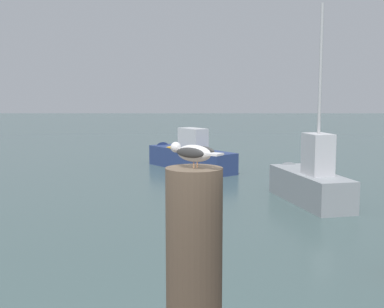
{
  "coord_description": "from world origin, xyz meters",
  "views": [
    {
      "loc": [
        0.88,
        -3.54,
        2.93
      ],
      "look_at": [
        0.89,
        -0.29,
        2.52
      ],
      "focal_mm": 48.57,
      "sensor_mm": 36.0,
      "label": 1
    }
  ],
  "objects_px": {
    "seagull": "(191,152)",
    "boat_grey": "(303,180)",
    "boat_navy": "(183,156)",
    "mooring_post": "(192,263)"
  },
  "relations": [
    {
      "from": "seagull",
      "to": "boat_grey",
      "type": "relative_size",
      "value": 0.07
    },
    {
      "from": "boat_grey",
      "to": "boat_navy",
      "type": "height_order",
      "value": "boat_grey"
    },
    {
      "from": "seagull",
      "to": "boat_navy",
      "type": "height_order",
      "value": "seagull"
    },
    {
      "from": "mooring_post",
      "to": "boat_grey",
      "type": "bearing_deg",
      "value": 74.18
    },
    {
      "from": "boat_grey",
      "to": "boat_navy",
      "type": "distance_m",
      "value": 6.55
    },
    {
      "from": "mooring_post",
      "to": "seagull",
      "type": "bearing_deg",
      "value": 145.3
    },
    {
      "from": "mooring_post",
      "to": "boat_navy",
      "type": "xyz_separation_m",
      "value": [
        -0.28,
        16.19,
        -1.43
      ]
    },
    {
      "from": "seagull",
      "to": "boat_navy",
      "type": "bearing_deg",
      "value": 90.97
    },
    {
      "from": "mooring_post",
      "to": "seagull",
      "type": "relative_size",
      "value": 3.29
    },
    {
      "from": "mooring_post",
      "to": "seagull",
      "type": "xyz_separation_m",
      "value": [
        -0.01,
        0.0,
        0.66
      ]
    }
  ]
}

